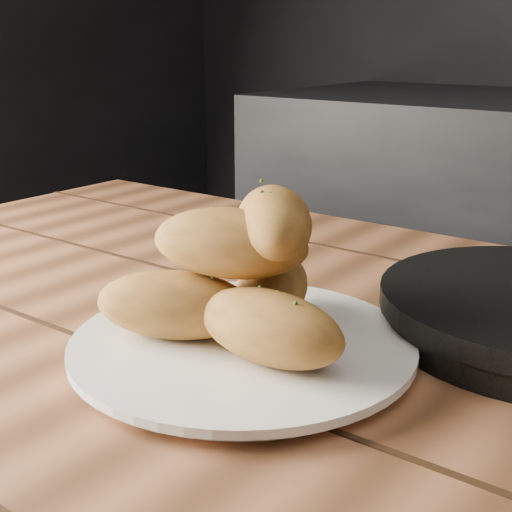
{
  "coord_description": "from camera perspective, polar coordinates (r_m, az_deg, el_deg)",
  "views": [
    {
      "loc": [
        -0.42,
        0.17,
        1.03
      ],
      "look_at": [
        -0.78,
        0.65,
        0.84
      ],
      "focal_mm": 50.0,
      "sensor_mm": 36.0,
      "label": 1
    }
  ],
  "objects": [
    {
      "name": "table",
      "position": [
        0.69,
        5.54,
        -15.44
      ],
      "size": [
        1.52,
        0.9,
        0.75
      ],
      "color": "#9D5F3B",
      "rests_on": "ground"
    },
    {
      "name": "bread_rolls",
      "position": [
        0.62,
        -1.06,
        -1.78
      ],
      "size": [
        0.24,
        0.22,
        0.13
      ],
      "color": "#BA7E33",
      "rests_on": "plate"
    },
    {
      "name": "plate",
      "position": [
        0.64,
        -1.08,
        -7.32
      ],
      "size": [
        0.31,
        0.31,
        0.02
      ],
      "color": "white",
      "rests_on": "table"
    }
  ]
}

